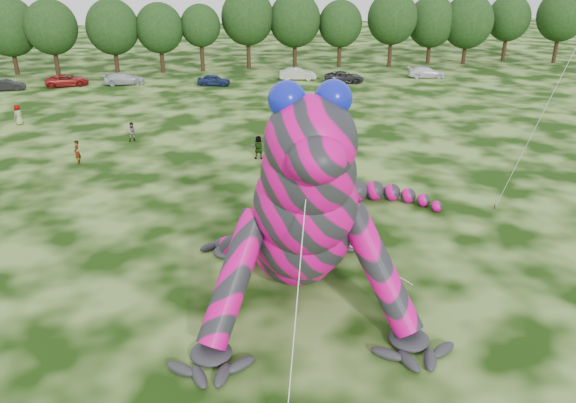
{
  "coord_description": "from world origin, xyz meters",
  "views": [
    {
      "loc": [
        1.31,
        -20.35,
        13.87
      ],
      "look_at": [
        4.63,
        2.27,
        4.0
      ],
      "focal_mm": 35.0,
      "sensor_mm": 36.0,
      "label": 1
    }
  ],
  "objects_px": {
    "inflatable_gecko": "(293,170)",
    "car_6": "(344,77)",
    "tree_8": "(160,38)",
    "tree_15": "(467,29)",
    "tree_9": "(201,38)",
    "tree_14": "(431,30)",
    "car_5": "(298,74)",
    "spectator_2": "(279,108)",
    "spectator_1": "(133,132)",
    "car_4": "(214,80)",
    "tree_10": "(248,29)",
    "car_3": "(124,79)",
    "spectator_4": "(18,115)",
    "tree_7": "(114,37)",
    "car_7": "(426,72)",
    "tree_6": "(53,38)",
    "tree_16": "(507,28)",
    "spectator_0": "(77,152)",
    "tree_5": "(10,36)",
    "tree_17": "(560,26)",
    "spectator_5": "(259,147)",
    "spectator_3": "(335,107)",
    "tree_12": "(340,34)",
    "car_1": "(7,85)",
    "tree_11": "(295,30)",
    "car_2": "(67,80)",
    "tree_13": "(392,29)"
  },
  "relations": [
    {
      "from": "car_7",
      "to": "spectator_4",
      "type": "relative_size",
      "value": 2.57
    },
    {
      "from": "car_5",
      "to": "tree_10",
      "type": "bearing_deg",
      "value": 35.69
    },
    {
      "from": "tree_11",
      "to": "car_5",
      "type": "bearing_deg",
      "value": -96.59
    },
    {
      "from": "car_7",
      "to": "tree_8",
      "type": "bearing_deg",
      "value": 83.46
    },
    {
      "from": "car_2",
      "to": "car_4",
      "type": "height_order",
      "value": "car_2"
    },
    {
      "from": "tree_9",
      "to": "tree_14",
      "type": "height_order",
      "value": "tree_14"
    },
    {
      "from": "tree_6",
      "to": "spectator_4",
      "type": "xyz_separation_m",
      "value": [
        1.83,
        -24.09,
        -3.83
      ]
    },
    {
      "from": "spectator_3",
      "to": "spectator_2",
      "type": "height_order",
      "value": "spectator_2"
    },
    {
      "from": "tree_16",
      "to": "car_4",
      "type": "relative_size",
      "value": 2.4
    },
    {
      "from": "tree_6",
      "to": "tree_8",
      "type": "height_order",
      "value": "tree_6"
    },
    {
      "from": "car_1",
      "to": "spectator_1",
      "type": "distance_m",
      "value": 27.66
    },
    {
      "from": "spectator_3",
      "to": "car_6",
      "type": "bearing_deg",
      "value": 0.75
    },
    {
      "from": "tree_5",
      "to": "tree_13",
      "type": "distance_m",
      "value": 50.27
    },
    {
      "from": "tree_7",
      "to": "tree_14",
      "type": "distance_m",
      "value": 43.58
    },
    {
      "from": "tree_17",
      "to": "spectator_4",
      "type": "distance_m",
      "value": 71.95
    },
    {
      "from": "car_1",
      "to": "car_5",
      "type": "xyz_separation_m",
      "value": [
        34.06,
        1.35,
        0.12
      ]
    },
    {
      "from": "spectator_1",
      "to": "car_4",
      "type": "bearing_deg",
      "value": 59.86
    },
    {
      "from": "tree_7",
      "to": "spectator_5",
      "type": "distance_m",
      "value": 40.02
    },
    {
      "from": "tree_6",
      "to": "spectator_2",
      "type": "xyz_separation_m",
      "value": [
        25.63,
        -25.14,
        -3.8
      ]
    },
    {
      "from": "spectator_1",
      "to": "spectator_3",
      "type": "bearing_deg",
      "value": 6.08
    },
    {
      "from": "car_4",
      "to": "tree_16",
      "type": "bearing_deg",
      "value": -64.11
    },
    {
      "from": "inflatable_gecko",
      "to": "car_6",
      "type": "xyz_separation_m",
      "value": [
        13.12,
        43.67,
        -4.41
      ]
    },
    {
      "from": "tree_12",
      "to": "spectator_0",
      "type": "height_order",
      "value": "tree_12"
    },
    {
      "from": "tree_15",
      "to": "car_4",
      "type": "distance_m",
      "value": 37.85
    },
    {
      "from": "tree_11",
      "to": "spectator_1",
      "type": "distance_m",
      "value": 37.63
    },
    {
      "from": "tree_10",
      "to": "car_3",
      "type": "distance_m",
      "value": 18.68
    },
    {
      "from": "tree_10",
      "to": "car_3",
      "type": "height_order",
      "value": "tree_10"
    },
    {
      "from": "tree_8",
      "to": "tree_5",
      "type": "bearing_deg",
      "value": 175.61
    },
    {
      "from": "spectator_5",
      "to": "spectator_1",
      "type": "bearing_deg",
      "value": -21.02
    },
    {
      "from": "car_2",
      "to": "car_5",
      "type": "xyz_separation_m",
      "value": [
        27.77,
        -0.29,
        0.06
      ]
    },
    {
      "from": "spectator_4",
      "to": "tree_8",
      "type": "bearing_deg",
      "value": -176.79
    },
    {
      "from": "tree_9",
      "to": "tree_10",
      "type": "bearing_deg",
      "value": 11.02
    },
    {
      "from": "spectator_5",
      "to": "inflatable_gecko",
      "type": "bearing_deg",
      "value": 99.8
    },
    {
      "from": "tree_9",
      "to": "spectator_1",
      "type": "bearing_deg",
      "value": -100.68
    },
    {
      "from": "tree_17",
      "to": "car_5",
      "type": "bearing_deg",
      "value": -169.51
    },
    {
      "from": "tree_7",
      "to": "car_4",
      "type": "xyz_separation_m",
      "value": [
        12.38,
        -9.36,
        -4.07
      ]
    },
    {
      "from": "car_4",
      "to": "spectator_0",
      "type": "distance_m",
      "value": 28.78
    },
    {
      "from": "tree_17",
      "to": "car_6",
      "type": "relative_size",
      "value": 2.12
    },
    {
      "from": "tree_8",
      "to": "spectator_2",
      "type": "relative_size",
      "value": 4.74
    },
    {
      "from": "car_2",
      "to": "car_4",
      "type": "xyz_separation_m",
      "value": [
        17.3,
        -2.25,
        -0.02
      ]
    },
    {
      "from": "tree_17",
      "to": "spectator_3",
      "type": "xyz_separation_m",
      "value": [
        -38.42,
        -24.93,
        -4.31
      ]
    },
    {
      "from": "tree_8",
      "to": "tree_15",
      "type": "xyz_separation_m",
      "value": [
        42.69,
        0.79,
        0.35
      ]
    },
    {
      "from": "car_5",
      "to": "spectator_2",
      "type": "relative_size",
      "value": 2.41
    },
    {
      "from": "tree_7",
      "to": "car_2",
      "type": "height_order",
      "value": "tree_7"
    },
    {
      "from": "tree_5",
      "to": "car_1",
      "type": "relative_size",
      "value": 2.55
    },
    {
      "from": "tree_7",
      "to": "tree_9",
      "type": "bearing_deg",
      "value": 2.78
    },
    {
      "from": "car_5",
      "to": "tree_17",
      "type": "bearing_deg",
      "value": -74.19
    },
    {
      "from": "spectator_2",
      "to": "car_3",
      "type": "bearing_deg",
      "value": -158.11
    },
    {
      "from": "spectator_2",
      "to": "spectator_4",
      "type": "bearing_deg",
      "value": -112.81
    },
    {
      "from": "tree_6",
      "to": "spectator_1",
      "type": "relative_size",
      "value": 5.86
    }
  ]
}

